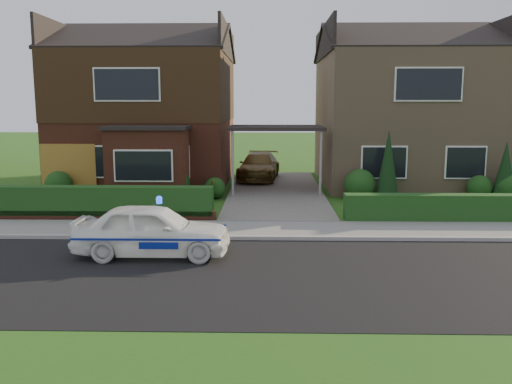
{
  "coord_description": "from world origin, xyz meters",
  "views": [
    {
      "loc": [
        -0.33,
        -11.22,
        3.64
      ],
      "look_at": [
        -0.66,
        3.5,
        1.25
      ],
      "focal_mm": 38.0,
      "sensor_mm": 36.0,
      "label": 1
    }
  ],
  "objects": [
    {
      "name": "ground",
      "position": [
        0.0,
        0.0,
        0.0
      ],
      "size": [
        120.0,
        120.0,
        0.0
      ],
      "primitive_type": "plane",
      "color": "#275115",
      "rests_on": "ground"
    },
    {
      "name": "shrub_right_near",
      "position": [
        3.2,
        9.4,
        0.6
      ],
      "size": [
        1.2,
        1.2,
        1.2
      ],
      "primitive_type": "sphere",
      "color": "#123A17",
      "rests_on": "ground"
    },
    {
      "name": "conifer_b",
      "position": [
        8.6,
        9.2,
        1.1
      ],
      "size": [
        0.9,
        0.9,
        2.2
      ],
      "primitive_type": "cone",
      "color": "black",
      "rests_on": "ground"
    },
    {
      "name": "shrub_left_far",
      "position": [
        -8.5,
        9.5,
        0.54
      ],
      "size": [
        1.08,
        1.08,
        1.08
      ],
      "primitive_type": "sphere",
      "color": "#123A17",
      "rests_on": "ground"
    },
    {
      "name": "shrub_left_near",
      "position": [
        -2.4,
        9.6,
        0.42
      ],
      "size": [
        0.84,
        0.84,
        0.84
      ],
      "primitive_type": "sphere",
      "color": "#123A17",
      "rests_on": "ground"
    },
    {
      "name": "hedge_right",
      "position": [
        5.8,
        5.35,
        0.0
      ],
      "size": [
        7.5,
        0.55,
        0.8
      ],
      "primitive_type": "cube",
      "color": "#123A17",
      "rests_on": "ground"
    },
    {
      "name": "driveway_car",
      "position": [
        -0.76,
        14.32,
        0.74
      ],
      "size": [
        2.14,
        4.4,
        1.23
      ],
      "primitive_type": "imported",
      "rotation": [
        0.0,
        0.0,
        -0.1
      ],
      "color": "brown",
      "rests_on": "driveway"
    },
    {
      "name": "road",
      "position": [
        0.0,
        0.0,
        0.0
      ],
      "size": [
        60.0,
        6.0,
        0.02
      ],
      "primitive_type": "cube",
      "color": "black",
      "rests_on": "ground"
    },
    {
      "name": "driveway",
      "position": [
        0.0,
        11.0,
        0.06
      ],
      "size": [
        3.8,
        12.0,
        0.12
      ],
      "primitive_type": "cube",
      "color": "#666059",
      "rests_on": "ground"
    },
    {
      "name": "potted_plant_c",
      "position": [
        -4.06,
        6.0,
        0.36
      ],
      "size": [
        0.56,
        0.56,
        0.73
      ],
      "primitive_type": "imported",
      "rotation": [
        0.0,
        0.0,
        0.99
      ],
      "color": "gray",
      "rests_on": "ground"
    },
    {
      "name": "sidewalk",
      "position": [
        0.0,
        4.1,
        0.05
      ],
      "size": [
        60.0,
        2.0,
        0.1
      ],
      "primitive_type": "cube",
      "color": "slate",
      "rests_on": "ground"
    },
    {
      "name": "hedge_left",
      "position": [
        -5.8,
        5.45,
        0.0
      ],
      "size": [
        7.5,
        0.55,
        0.9
      ],
      "primitive_type": "cube",
      "color": "#123A17",
      "rests_on": "ground"
    },
    {
      "name": "shrub_left_mid",
      "position": [
        -4.0,
        9.3,
        0.66
      ],
      "size": [
        1.32,
        1.32,
        1.32
      ],
      "primitive_type": "sphere",
      "color": "#123A17",
      "rests_on": "ground"
    },
    {
      "name": "police_car",
      "position": [
        -3.11,
        1.43,
        0.64
      ],
      "size": [
        3.44,
        3.74,
        1.44
      ],
      "rotation": [
        0.0,
        0.0,
        1.57
      ],
      "color": "white",
      "rests_on": "ground"
    },
    {
      "name": "house_right",
      "position": [
        5.8,
        13.99,
        3.66
      ],
      "size": [
        7.5,
        8.06,
        7.25
      ],
      "color": "#9B7E5F",
      "rests_on": "ground"
    },
    {
      "name": "house_left",
      "position": [
        -5.78,
        13.9,
        3.81
      ],
      "size": [
        7.5,
        9.53,
        7.25
      ],
      "color": "brown",
      "rests_on": "ground"
    },
    {
      "name": "conifer_a",
      "position": [
        4.2,
        9.2,
        1.3
      ],
      "size": [
        0.9,
        0.9,
        2.6
      ],
      "primitive_type": "cone",
      "color": "black",
      "rests_on": "ground"
    },
    {
      "name": "dwarf_wall",
      "position": [
        -5.8,
        5.3,
        0.18
      ],
      "size": [
        7.7,
        0.25,
        0.36
      ],
      "primitive_type": "cube",
      "color": "brown",
      "rests_on": "ground"
    },
    {
      "name": "potted_plant_b",
      "position": [
        -2.54,
        9.0,
        0.41
      ],
      "size": [
        0.58,
        0.57,
        0.82
      ],
      "primitive_type": "imported",
      "rotation": [
        0.0,
        0.0,
        0.9
      ],
      "color": "gray",
      "rests_on": "ground"
    },
    {
      "name": "carport_link",
      "position": [
        0.0,
        10.95,
        2.66
      ],
      "size": [
        3.8,
        3.0,
        2.77
      ],
      "color": "black",
      "rests_on": "ground"
    },
    {
      "name": "shrub_right_mid",
      "position": [
        7.8,
        9.5,
        0.48
      ],
      "size": [
        0.96,
        0.96,
        0.96
      ],
      "primitive_type": "sphere",
      "color": "#123A17",
      "rests_on": "ground"
    },
    {
      "name": "kerb",
      "position": [
        0.0,
        3.05,
        0.06
      ],
      "size": [
        60.0,
        0.16,
        0.12
      ],
      "primitive_type": "cube",
      "color": "#9E9993",
      "rests_on": "ground"
    },
    {
      "name": "garage_door",
      "position": [
        -8.25,
        9.96,
        1.05
      ],
      "size": [
        2.2,
        0.1,
        2.1
      ],
      "primitive_type": "cube",
      "color": "olive",
      "rests_on": "ground"
    },
    {
      "name": "potted_plant_a",
      "position": [
        -9.0,
        6.0,
        0.39
      ],
      "size": [
        0.45,
        0.33,
        0.78
      ],
      "primitive_type": "imported",
      "rotation": [
        0.0,
        0.0,
        0.14
      ],
      "color": "gray",
      "rests_on": "ground"
    },
    {
      "name": "shrub_right_far",
      "position": [
        8.8,
        9.2,
        0.54
      ],
      "size": [
        1.08,
        1.08,
        1.08
      ],
      "primitive_type": "sphere",
      "color": "#123A17",
      "rests_on": "ground"
    }
  ]
}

